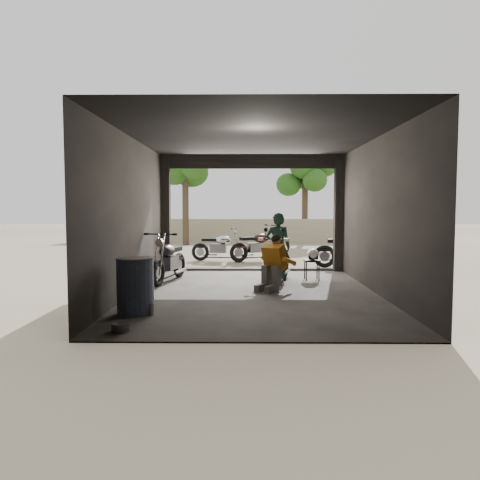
{
  "coord_description": "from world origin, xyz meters",
  "views": [
    {
      "loc": [
        -0.18,
        -9.49,
        1.78
      ],
      "look_at": [
        -0.3,
        0.6,
        1.07
      ],
      "focal_mm": 35.0,
      "sensor_mm": 36.0,
      "label": 1
    }
  ],
  "objects_px": {
    "outside_bike_b": "(258,243)",
    "sign_post": "(371,211)",
    "left_bike": "(169,257)",
    "outside_bike_a": "(220,244)",
    "rider": "(278,247)",
    "stool": "(312,263)",
    "mechanic": "(271,264)",
    "outside_bike_c": "(350,247)",
    "oil_drum": "(135,287)",
    "main_bike": "(279,259)",
    "helmet": "(313,254)"
  },
  "relations": [
    {
      "from": "stool",
      "to": "oil_drum",
      "type": "distance_m",
      "value": 5.02
    },
    {
      "from": "outside_bike_b",
      "to": "mechanic",
      "type": "relative_size",
      "value": 1.54
    },
    {
      "from": "main_bike",
      "to": "outside_bike_c",
      "type": "bearing_deg",
      "value": 66.26
    },
    {
      "from": "outside_bike_b",
      "to": "mechanic",
      "type": "xyz_separation_m",
      "value": [
        0.14,
        -5.53,
        -0.02
      ]
    },
    {
      "from": "left_bike",
      "to": "rider",
      "type": "relative_size",
      "value": 1.07
    },
    {
      "from": "outside_bike_b",
      "to": "oil_drum",
      "type": "distance_m",
      "value": 8.04
    },
    {
      "from": "outside_bike_b",
      "to": "mechanic",
      "type": "bearing_deg",
      "value": 153.17
    },
    {
      "from": "outside_bike_a",
      "to": "oil_drum",
      "type": "relative_size",
      "value": 1.75
    },
    {
      "from": "stool",
      "to": "oil_drum",
      "type": "xyz_separation_m",
      "value": [
        -3.43,
        -3.66,
        0.04
      ]
    },
    {
      "from": "main_bike",
      "to": "outside_bike_a",
      "type": "distance_m",
      "value": 4.62
    },
    {
      "from": "mechanic",
      "to": "stool",
      "type": "distance_m",
      "value": 1.82
    },
    {
      "from": "main_bike",
      "to": "outside_bike_b",
      "type": "height_order",
      "value": "outside_bike_b"
    },
    {
      "from": "outside_bike_b",
      "to": "sign_post",
      "type": "bearing_deg",
      "value": -162.1
    },
    {
      "from": "outside_bike_c",
      "to": "rider",
      "type": "distance_m",
      "value": 3.33
    },
    {
      "from": "outside_bike_b",
      "to": "main_bike",
      "type": "bearing_deg",
      "value": 156.74
    },
    {
      "from": "mechanic",
      "to": "helmet",
      "type": "height_order",
      "value": "mechanic"
    },
    {
      "from": "rider",
      "to": "stool",
      "type": "distance_m",
      "value": 0.92
    },
    {
      "from": "left_bike",
      "to": "rider",
      "type": "distance_m",
      "value": 2.62
    },
    {
      "from": "outside_bike_b",
      "to": "sign_post",
      "type": "relative_size",
      "value": 0.72
    },
    {
      "from": "left_bike",
      "to": "helmet",
      "type": "xyz_separation_m",
      "value": [
        3.45,
        0.23,
        0.05
      ]
    },
    {
      "from": "outside_bike_a",
      "to": "oil_drum",
      "type": "distance_m",
      "value": 7.8
    },
    {
      "from": "rider",
      "to": "stool",
      "type": "height_order",
      "value": "rider"
    },
    {
      "from": "outside_bike_c",
      "to": "oil_drum",
      "type": "distance_m",
      "value": 7.76
    },
    {
      "from": "stool",
      "to": "sign_post",
      "type": "xyz_separation_m",
      "value": [
        1.74,
        1.24,
        1.24
      ]
    },
    {
      "from": "outside_bike_a",
      "to": "stool",
      "type": "xyz_separation_m",
      "value": [
        2.47,
        -4.07,
        -0.13
      ]
    },
    {
      "from": "outside_bike_a",
      "to": "outside_bike_b",
      "type": "distance_m",
      "value": 1.26
    },
    {
      "from": "stool",
      "to": "helmet",
      "type": "relative_size",
      "value": 1.66
    },
    {
      "from": "outside_bike_a",
      "to": "helmet",
      "type": "distance_m",
      "value": 4.8
    },
    {
      "from": "main_bike",
      "to": "oil_drum",
      "type": "bearing_deg",
      "value": -109.97
    },
    {
      "from": "main_bike",
      "to": "outside_bike_c",
      "type": "relative_size",
      "value": 0.88
    },
    {
      "from": "mechanic",
      "to": "outside_bike_c",
      "type": "bearing_deg",
      "value": 90.22
    },
    {
      "from": "rider",
      "to": "outside_bike_b",
      "type": "bearing_deg",
      "value": -74.06
    },
    {
      "from": "outside_bike_b",
      "to": "stool",
      "type": "relative_size",
      "value": 3.52
    },
    {
      "from": "outside_bike_c",
      "to": "main_bike",
      "type": "bearing_deg",
      "value": 144.65
    },
    {
      "from": "outside_bike_b",
      "to": "rider",
      "type": "xyz_separation_m",
      "value": [
        0.38,
        -4.12,
        0.22
      ]
    },
    {
      "from": "left_bike",
      "to": "outside_bike_a",
      "type": "xyz_separation_m",
      "value": [
        0.96,
        4.33,
        -0.04
      ]
    },
    {
      "from": "rider",
      "to": "sign_post",
      "type": "height_order",
      "value": "sign_post"
    },
    {
      "from": "stool",
      "to": "mechanic",
      "type": "bearing_deg",
      "value": -125.99
    },
    {
      "from": "sign_post",
      "to": "outside_bike_b",
      "type": "bearing_deg",
      "value": 119.42
    },
    {
      "from": "mechanic",
      "to": "sign_post",
      "type": "height_order",
      "value": "sign_post"
    },
    {
      "from": "helmet",
      "to": "rider",
      "type": "bearing_deg",
      "value": -173.89
    },
    {
      "from": "outside_bike_a",
      "to": "sign_post",
      "type": "height_order",
      "value": "sign_post"
    },
    {
      "from": "left_bike",
      "to": "oil_drum",
      "type": "relative_size",
      "value": 1.88
    },
    {
      "from": "main_bike",
      "to": "rider",
      "type": "xyz_separation_m",
      "value": [
        -0.0,
        0.2,
        0.28
      ]
    },
    {
      "from": "left_bike",
      "to": "stool",
      "type": "relative_size",
      "value": 3.5
    },
    {
      "from": "oil_drum",
      "to": "mechanic",
      "type": "bearing_deg",
      "value": 42.86
    },
    {
      "from": "left_bike",
      "to": "outside_bike_c",
      "type": "relative_size",
      "value": 0.95
    },
    {
      "from": "outside_bike_b",
      "to": "helmet",
      "type": "relative_size",
      "value": 5.85
    },
    {
      "from": "outside_bike_a",
      "to": "stool",
      "type": "distance_m",
      "value": 4.76
    },
    {
      "from": "main_bike",
      "to": "outside_bike_c",
      "type": "xyz_separation_m",
      "value": [
        2.28,
        2.61,
        0.08
      ]
    }
  ]
}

